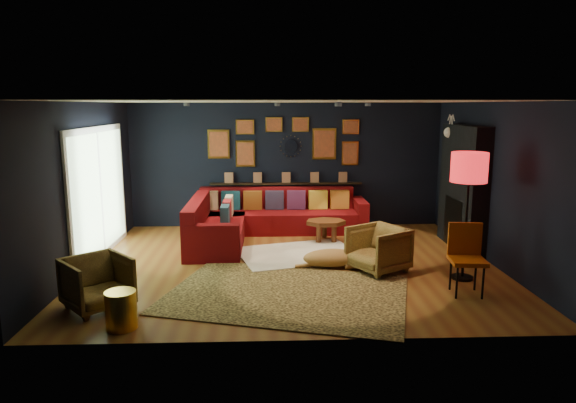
{
  "coord_description": "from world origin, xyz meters",
  "views": [
    {
      "loc": [
        -0.39,
        -8.0,
        2.55
      ],
      "look_at": [
        -0.06,
        0.3,
        0.98
      ],
      "focal_mm": 32.0,
      "sensor_mm": 36.0,
      "label": 1
    }
  ],
  "objects_px": {
    "sectional": "(256,221)",
    "pouf": "(227,240)",
    "coffee_table": "(326,224)",
    "gold_stool": "(121,310)",
    "orange_chair": "(466,252)",
    "dog": "(332,255)",
    "floor_lamp": "(469,172)",
    "armchair_right": "(378,247)",
    "armchair_left": "(97,280)"
  },
  "relations": [
    {
      "from": "sectional",
      "to": "floor_lamp",
      "type": "xyz_separation_m",
      "value": [
        3.11,
        -2.62,
        1.28
      ]
    },
    {
      "from": "orange_chair",
      "to": "dog",
      "type": "relative_size",
      "value": 0.77
    },
    {
      "from": "armchair_right",
      "to": "armchair_left",
      "type": "bearing_deg",
      "value": -102.86
    },
    {
      "from": "coffee_table",
      "to": "floor_lamp",
      "type": "relative_size",
      "value": 0.42
    },
    {
      "from": "coffee_table",
      "to": "dog",
      "type": "bearing_deg",
      "value": -92.88
    },
    {
      "from": "sectional",
      "to": "coffee_table",
      "type": "bearing_deg",
      "value": -17.51
    },
    {
      "from": "dog",
      "to": "armchair_right",
      "type": "bearing_deg",
      "value": -18.81
    },
    {
      "from": "sectional",
      "to": "dog",
      "type": "xyz_separation_m",
      "value": [
        1.23,
        -2.01,
        -0.11
      ]
    },
    {
      "from": "armchair_left",
      "to": "gold_stool",
      "type": "distance_m",
      "value": 0.78
    },
    {
      "from": "floor_lamp",
      "to": "armchair_left",
      "type": "bearing_deg",
      "value": -169.56
    },
    {
      "from": "orange_chair",
      "to": "floor_lamp",
      "type": "relative_size",
      "value": 0.51
    },
    {
      "from": "coffee_table",
      "to": "orange_chair",
      "type": "relative_size",
      "value": 0.82
    },
    {
      "from": "pouf",
      "to": "orange_chair",
      "type": "distance_m",
      "value": 4.1
    },
    {
      "from": "coffee_table",
      "to": "pouf",
      "type": "relative_size",
      "value": 1.51
    },
    {
      "from": "sectional",
      "to": "coffee_table",
      "type": "distance_m",
      "value": 1.38
    },
    {
      "from": "gold_stool",
      "to": "dog",
      "type": "xyz_separation_m",
      "value": [
        2.71,
        2.15,
        -0.01
      ]
    },
    {
      "from": "sectional",
      "to": "armchair_left",
      "type": "xyz_separation_m",
      "value": [
        -1.94,
        -3.55,
        0.05
      ]
    },
    {
      "from": "sectional",
      "to": "gold_stool",
      "type": "height_order",
      "value": "sectional"
    },
    {
      "from": "armchair_left",
      "to": "orange_chair",
      "type": "bearing_deg",
      "value": -37.13
    },
    {
      "from": "pouf",
      "to": "orange_chair",
      "type": "bearing_deg",
      "value": -32.51
    },
    {
      "from": "gold_stool",
      "to": "orange_chair",
      "type": "height_order",
      "value": "orange_chair"
    },
    {
      "from": "armchair_right",
      "to": "dog",
      "type": "xyz_separation_m",
      "value": [
        -0.69,
        0.2,
        -0.18
      ]
    },
    {
      "from": "coffee_table",
      "to": "gold_stool",
      "type": "height_order",
      "value": "gold_stool"
    },
    {
      "from": "armchair_left",
      "to": "dog",
      "type": "distance_m",
      "value": 3.53
    },
    {
      "from": "armchair_right",
      "to": "orange_chair",
      "type": "distance_m",
      "value": 1.4
    },
    {
      "from": "sectional",
      "to": "armchair_left",
      "type": "relative_size",
      "value": 4.58
    },
    {
      "from": "pouf",
      "to": "gold_stool",
      "type": "distance_m",
      "value": 3.33
    },
    {
      "from": "dog",
      "to": "floor_lamp",
      "type": "bearing_deg",
      "value": -20.61
    },
    {
      "from": "pouf",
      "to": "armchair_left",
      "type": "xyz_separation_m",
      "value": [
        -1.42,
        -2.58,
        0.17
      ]
    },
    {
      "from": "sectional",
      "to": "pouf",
      "type": "height_order",
      "value": "sectional"
    },
    {
      "from": "gold_stool",
      "to": "floor_lamp",
      "type": "distance_m",
      "value": 5.03
    },
    {
      "from": "armchair_left",
      "to": "floor_lamp",
      "type": "distance_m",
      "value": 5.28
    },
    {
      "from": "armchair_right",
      "to": "floor_lamp",
      "type": "height_order",
      "value": "floor_lamp"
    },
    {
      "from": "dog",
      "to": "sectional",
      "type": "bearing_deg",
      "value": 119.04
    },
    {
      "from": "armchair_right",
      "to": "orange_chair",
      "type": "relative_size",
      "value": 0.81
    },
    {
      "from": "pouf",
      "to": "gold_stool",
      "type": "xyz_separation_m",
      "value": [
        -0.96,
        -3.19,
        0.03
      ]
    },
    {
      "from": "coffee_table",
      "to": "dog",
      "type": "xyz_separation_m",
      "value": [
        -0.08,
        -1.59,
        -0.12
      ]
    },
    {
      "from": "orange_chair",
      "to": "armchair_left",
      "type": "bearing_deg",
      "value": -169.65
    },
    {
      "from": "sectional",
      "to": "pouf",
      "type": "relative_size",
      "value": 6.53
    },
    {
      "from": "armchair_left",
      "to": "floor_lamp",
      "type": "bearing_deg",
      "value": -31.21
    },
    {
      "from": "armchair_left",
      "to": "dog",
      "type": "xyz_separation_m",
      "value": [
        3.17,
        1.54,
        -0.16
      ]
    },
    {
      "from": "pouf",
      "to": "armchair_left",
      "type": "distance_m",
      "value": 2.95
    },
    {
      "from": "gold_stool",
      "to": "sectional",
      "type": "bearing_deg",
      "value": 70.45
    },
    {
      "from": "gold_stool",
      "to": "dog",
      "type": "relative_size",
      "value": 0.36
    },
    {
      "from": "gold_stool",
      "to": "orange_chair",
      "type": "distance_m",
      "value": 4.53
    },
    {
      "from": "coffee_table",
      "to": "armchair_right",
      "type": "xyz_separation_m",
      "value": [
        0.61,
        -1.8,
        0.06
      ]
    },
    {
      "from": "sectional",
      "to": "armchair_right",
      "type": "bearing_deg",
      "value": -48.92
    },
    {
      "from": "armchair_right",
      "to": "orange_chair",
      "type": "xyz_separation_m",
      "value": [
        1.0,
        -0.96,
        0.18
      ]
    },
    {
      "from": "coffee_table",
      "to": "floor_lamp",
      "type": "xyz_separation_m",
      "value": [
        1.8,
        -2.21,
        1.27
      ]
    },
    {
      "from": "sectional",
      "to": "armchair_left",
      "type": "distance_m",
      "value": 4.05
    }
  ]
}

